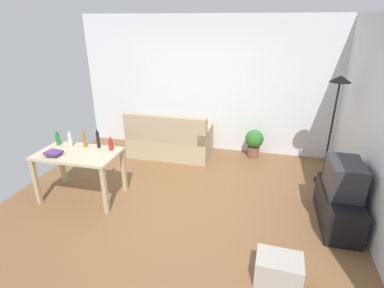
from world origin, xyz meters
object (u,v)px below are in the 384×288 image
object	(u,v)px
potted_plant	(254,142)
book_stack	(54,154)
tv	(345,177)
torchiere_lamp	(336,101)
tv_stand	(338,207)
bottle_dark	(98,140)
bottle_red	(111,144)
couch	(170,141)
bottle_amber	(84,139)
storage_box	(279,269)
desk	(79,159)
bottle_clear	(70,140)
bottle_green	(58,139)

from	to	relation	value
potted_plant	book_stack	world-z (taller)	book_stack
tv	torchiere_lamp	distance (m)	1.38
tv_stand	bottle_dark	distance (m)	3.57
tv	tv_stand	bearing A→B (deg)	90.00
bottle_red	book_stack	bearing A→B (deg)	-150.36
tv_stand	bottle_red	bearing A→B (deg)	90.18
couch	bottle_amber	distance (m)	1.91
tv	storage_box	distance (m)	1.56
desk	bottle_red	world-z (taller)	bottle_red
storage_box	tv_stand	bearing A→B (deg)	56.95
desk	tv_stand	bearing A→B (deg)	3.10
couch	torchiere_lamp	size ratio (longest dim) A/B	0.89
potted_plant	desk	bearing A→B (deg)	-139.58
tv	couch	bearing A→B (deg)	60.81
tv	desk	bearing A→B (deg)	93.38
storage_box	tv	bearing A→B (deg)	56.83
tv_stand	bottle_red	distance (m)	3.34
bottle_clear	bottle_red	distance (m)	0.67
book_stack	bottle_red	bearing A→B (deg)	29.64
bottle_green	bottle_clear	xyz separation A→B (m)	(0.24, -0.03, 0.02)
tv	torchiere_lamp	bearing A→B (deg)	0.17
tv_stand	desk	xyz separation A→B (m)	(-3.72, -0.22, 0.41)
bottle_amber	book_stack	size ratio (longest dim) A/B	1.22
desk	bottle_amber	xyz separation A→B (m)	(-0.00, 0.21, 0.24)
tv_stand	bottle_amber	size ratio (longest dim) A/B	3.87
couch	torchiere_lamp	xyz separation A→B (m)	(2.88, -0.43, 1.10)
couch	bottle_red	distance (m)	1.75
tv	bottle_red	xyz separation A→B (m)	(-3.29, -0.01, 0.15)
tv	potted_plant	distance (m)	2.30
tv_stand	torchiere_lamp	size ratio (longest dim) A/B	0.61
tv	desk	distance (m)	3.73
torchiere_lamp	bottle_amber	world-z (taller)	torchiere_lamp
tv	bottle_red	size ratio (longest dim) A/B	2.95
couch	potted_plant	size ratio (longest dim) A/B	2.84
torchiere_lamp	bottle_amber	xyz separation A→B (m)	(-3.72, -1.19, -0.53)
storage_box	potted_plant	bearing A→B (deg)	97.51
storage_box	bottle_amber	distance (m)	3.25
torchiere_lamp	bottle_dark	size ratio (longest dim) A/B	6.17
desk	bottle_amber	size ratio (longest dim) A/B	4.24
potted_plant	bottle_amber	world-z (taller)	bottle_amber
tv_stand	potted_plant	bearing A→B (deg)	32.13
desk	bottle_green	size ratio (longest dim) A/B	5.56
tv_stand	potted_plant	world-z (taller)	potted_plant
bottle_red	bottle_amber	bearing A→B (deg)	179.73
bottle_clear	bottle_dark	bearing A→B (deg)	8.90
desk	book_stack	size ratio (longest dim) A/B	5.18
bottle_green	bottle_amber	size ratio (longest dim) A/B	0.76
tv_stand	tv	bearing A→B (deg)	-90.00
torchiere_lamp	bottle_amber	distance (m)	3.94
bottle_green	book_stack	bearing A→B (deg)	-62.43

